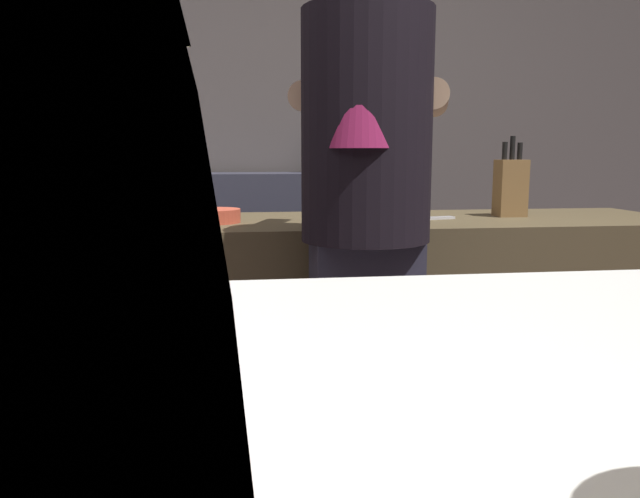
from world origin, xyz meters
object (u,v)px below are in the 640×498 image
object	(u,v)px
bartender	(365,211)
mixing_bowl	(216,216)
chefs_knife	(422,219)
bottle_soy	(309,155)
bottle_vinegar	(340,160)
knife_block	(511,187)

from	to	relation	value
bartender	mixing_bowl	distance (m)	0.58
chefs_knife	bottle_soy	bearing A→B (deg)	86.89
bartender	bottle_soy	size ratio (longest dim) A/B	7.03
mixing_bowl	chefs_knife	world-z (taller)	mixing_bowl
bottle_vinegar	knife_block	bearing A→B (deg)	-67.83
knife_block	bartender	bearing A→B (deg)	-142.51
chefs_knife	bottle_vinegar	distance (m)	1.16
knife_block	bottle_vinegar	size ratio (longest dim) A/B	1.56
knife_block	chefs_knife	size ratio (longest dim) A/B	1.18
bartender	knife_block	size ratio (longest dim) A/B	6.14
bartender	mixing_bowl	world-z (taller)	bartender
bartender	bottle_soy	distance (m)	1.72
knife_block	mixing_bowl	xyz separation A→B (m)	(-1.03, -0.07, -0.08)
bottle_soy	chefs_knife	bearing A→B (deg)	-79.88
chefs_knife	knife_block	bearing A→B (deg)	-0.98
knife_block	bottle_soy	bearing A→B (deg)	115.08
mixing_bowl	bottle_soy	xyz separation A→B (m)	(0.45, 1.30, 0.20)
bartender	bottle_vinegar	distance (m)	1.56
mixing_bowl	chefs_knife	bearing A→B (deg)	-0.64
knife_block	bottle_soy	xyz separation A→B (m)	(-0.58, 1.23, 0.11)
mixing_bowl	bottle_soy	size ratio (longest dim) A/B	0.65
bottle_vinegar	bartender	bearing A→B (deg)	-97.02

